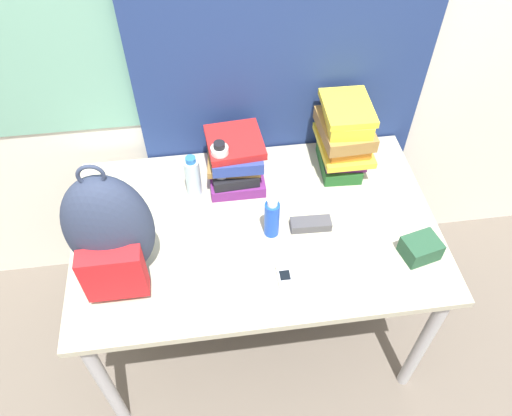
{
  "coord_description": "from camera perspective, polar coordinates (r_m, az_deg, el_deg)",
  "views": [
    {
      "loc": [
        -0.16,
        -0.73,
        2.22
      ],
      "look_at": [
        0.0,
        0.42,
        0.86
      ],
      "focal_mm": 35.0,
      "sensor_mm": 36.0,
      "label": 1
    }
  ],
  "objects": [
    {
      "name": "cell_phone",
      "position": [
        1.72,
        3.31,
        -7.83
      ],
      "size": [
        0.05,
        0.09,
        0.02
      ],
      "color": "#B7BCC6",
      "rests_on": "desk"
    },
    {
      "name": "sunglasses_case",
      "position": [
        1.86,
        6.27,
        -1.85
      ],
      "size": [
        0.15,
        0.06,
        0.04
      ],
      "color": "#47474C",
      "rests_on": "desk"
    },
    {
      "name": "camera_pouch",
      "position": [
        1.85,
        18.3,
        -4.39
      ],
      "size": [
        0.14,
        0.12,
        0.07
      ],
      "color": "#234C33",
      "rests_on": "desk"
    },
    {
      "name": "book_stack_center",
      "position": [
        2.01,
        10.01,
        8.04
      ],
      "size": [
        0.2,
        0.27,
        0.3
      ],
      "color": "#1E5623",
      "rests_on": "desk"
    },
    {
      "name": "desk",
      "position": [
        1.93,
        -0.0,
        -3.54
      ],
      "size": [
        1.35,
        0.84,
        0.76
      ],
      "color": "#B7B299",
      "rests_on": "ground_plane"
    },
    {
      "name": "wall_back",
      "position": [
        1.93,
        -2.28,
        19.14
      ],
      "size": [
        6.0,
        0.06,
        2.5
      ],
      "color": "silver",
      "rests_on": "ground_plane"
    },
    {
      "name": "sports_bottle",
      "position": [
        1.9,
        -4.02,
        4.48
      ],
      "size": [
        0.07,
        0.07,
        0.25
      ],
      "color": "white",
      "rests_on": "desk"
    },
    {
      "name": "sunscreen_bottle",
      "position": [
        1.78,
        1.82,
        -1.16
      ],
      "size": [
        0.05,
        0.05,
        0.18
      ],
      "color": "blue",
      "rests_on": "desk"
    },
    {
      "name": "book_stack_left",
      "position": [
        1.97,
        -2.46,
        5.62
      ],
      "size": [
        0.23,
        0.28,
        0.2
      ],
      "color": "#6B2370",
      "rests_on": "desk"
    },
    {
      "name": "backpack",
      "position": [
        1.64,
        -16.35,
        -2.71
      ],
      "size": [
        0.28,
        0.24,
        0.5
      ],
      "color": "#2D3851",
      "rests_on": "desk"
    },
    {
      "name": "water_bottle",
      "position": [
        1.92,
        -7.23,
        3.55
      ],
      "size": [
        0.06,
        0.06,
        0.19
      ],
      "color": "silver",
      "rests_on": "desk"
    },
    {
      "name": "ground_plane",
      "position": [
        2.34,
        1.49,
        -22.1
      ],
      "size": [
        12.0,
        12.0,
        0.0
      ],
      "primitive_type": "plane",
      "color": "#665B51"
    },
    {
      "name": "curtain_blue",
      "position": [
        1.9,
        3.39,
        18.64
      ],
      "size": [
        1.15,
        0.04,
        2.5
      ],
      "color": "navy",
      "rests_on": "ground_plane"
    }
  ]
}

